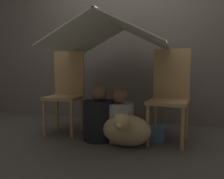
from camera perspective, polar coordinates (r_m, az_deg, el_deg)
ground_plane at (r=2.50m, az=-0.54°, el=-12.88°), size 8.80×8.80×0.00m
wall_back at (r=3.32m, az=4.55°, el=13.44°), size 7.00×0.05×2.50m
chair_left at (r=2.78m, az=-11.84°, el=0.16°), size 0.43×0.43×1.00m
chair_right at (r=2.44m, az=14.81°, el=-0.62°), size 0.44×0.44×1.00m
sheet_canopy at (r=2.48m, az=0.00°, el=14.21°), size 1.24×1.13×0.32m
person_front at (r=2.43m, az=-3.43°, el=-7.28°), size 0.34×0.34×0.62m
person_second at (r=2.41m, az=1.97°, el=-7.54°), size 0.31×0.31×0.59m
dog at (r=2.23m, az=3.66°, el=-10.39°), size 0.50×0.42×0.39m
floor_cushion at (r=2.61m, az=8.37°, el=-10.99°), size 0.47×0.37×0.10m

